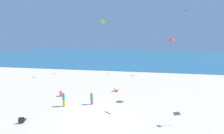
{
  "coord_description": "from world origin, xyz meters",
  "views": [
    {
      "loc": [
        3.48,
        -12.61,
        7.42
      ],
      "look_at": [
        0.0,
        7.99,
        3.43
      ],
      "focal_mm": 25.13,
      "sensor_mm": 36.0,
      "label": 1
    }
  ],
  "objects_px": {
    "beach_chair_far_right": "(116,90)",
    "person_1": "(64,98)",
    "person_2": "(92,98)",
    "kite_red": "(171,39)",
    "person_0": "(61,94)",
    "kite_lime": "(103,22)",
    "beach_chair_mid_beach": "(22,120)",
    "kite_blue": "(76,44)",
    "kite_green": "(167,1)",
    "kite_purple": "(186,10)"
  },
  "relations": [
    {
      "from": "beach_chair_far_right",
      "to": "person_1",
      "type": "xyz_separation_m",
      "value": [
        -4.84,
        -5.71,
        0.66
      ]
    },
    {
      "from": "person_2",
      "to": "kite_red",
      "type": "relative_size",
      "value": 1.13
    },
    {
      "from": "person_0",
      "to": "person_2",
      "type": "height_order",
      "value": "person_2"
    },
    {
      "from": "kite_red",
      "to": "kite_lime",
      "type": "bearing_deg",
      "value": 126.34
    },
    {
      "from": "beach_chair_mid_beach",
      "to": "kite_lime",
      "type": "bearing_deg",
      "value": -22.53
    },
    {
      "from": "beach_chair_mid_beach",
      "to": "person_0",
      "type": "xyz_separation_m",
      "value": [
        0.39,
        6.46,
        0.04
      ]
    },
    {
      "from": "kite_blue",
      "to": "person_2",
      "type": "bearing_deg",
      "value": -62.17
    },
    {
      "from": "person_0",
      "to": "kite_green",
      "type": "relative_size",
      "value": 0.8
    },
    {
      "from": "kite_red",
      "to": "kite_lime",
      "type": "distance_m",
      "value": 19.37
    },
    {
      "from": "beach_chair_far_right",
      "to": "kite_blue",
      "type": "relative_size",
      "value": 0.44
    },
    {
      "from": "person_2",
      "to": "kite_lime",
      "type": "bearing_deg",
      "value": -31.6
    },
    {
      "from": "person_2",
      "to": "kite_green",
      "type": "distance_m",
      "value": 24.78
    },
    {
      "from": "person_1",
      "to": "kite_red",
      "type": "height_order",
      "value": "kite_red"
    },
    {
      "from": "kite_purple",
      "to": "kite_lime",
      "type": "distance_m",
      "value": 16.43
    },
    {
      "from": "beach_chair_mid_beach",
      "to": "person_1",
      "type": "relative_size",
      "value": 0.49
    },
    {
      "from": "beach_chair_mid_beach",
      "to": "beach_chair_far_right",
      "type": "bearing_deg",
      "value": -53.46
    },
    {
      "from": "person_1",
      "to": "kite_red",
      "type": "relative_size",
      "value": 1.27
    },
    {
      "from": "beach_chair_far_right",
      "to": "kite_green",
      "type": "relative_size",
      "value": 0.7
    },
    {
      "from": "person_1",
      "to": "kite_red",
      "type": "distance_m",
      "value": 13.5
    },
    {
      "from": "person_1",
      "to": "kite_blue",
      "type": "distance_m",
      "value": 16.86
    },
    {
      "from": "beach_chair_mid_beach",
      "to": "kite_purple",
      "type": "bearing_deg",
      "value": -57.67
    },
    {
      "from": "person_0",
      "to": "kite_red",
      "type": "xyz_separation_m",
      "value": [
        13.09,
        0.92,
        6.88
      ]
    },
    {
      "from": "beach_chair_far_right",
      "to": "kite_purple",
      "type": "relative_size",
      "value": 0.43
    },
    {
      "from": "person_2",
      "to": "kite_lime",
      "type": "relative_size",
      "value": 0.77
    },
    {
      "from": "beach_chair_mid_beach",
      "to": "kite_lime",
      "type": "xyz_separation_m",
      "value": [
        2.19,
        22.73,
        10.4
      ]
    },
    {
      "from": "beach_chair_mid_beach",
      "to": "kite_red",
      "type": "distance_m",
      "value": 16.86
    },
    {
      "from": "beach_chair_mid_beach",
      "to": "person_1",
      "type": "height_order",
      "value": "person_1"
    },
    {
      "from": "person_0",
      "to": "person_1",
      "type": "xyz_separation_m",
      "value": [
        1.72,
        -2.75,
        0.61
      ]
    },
    {
      "from": "kite_red",
      "to": "kite_purple",
      "type": "height_order",
      "value": "kite_purple"
    },
    {
      "from": "beach_chair_mid_beach",
      "to": "person_1",
      "type": "bearing_deg",
      "value": -46.71
    },
    {
      "from": "person_1",
      "to": "kite_purple",
      "type": "bearing_deg",
      "value": 160.96
    },
    {
      "from": "kite_green",
      "to": "kite_lime",
      "type": "bearing_deg",
      "value": 179.84
    },
    {
      "from": "person_2",
      "to": "kite_green",
      "type": "xyz_separation_m",
      "value": [
        10.25,
        18.0,
        13.61
      ]
    },
    {
      "from": "beach_chair_far_right",
      "to": "person_0",
      "type": "height_order",
      "value": "person_0"
    },
    {
      "from": "person_1",
      "to": "kite_purple",
      "type": "height_order",
      "value": "kite_purple"
    },
    {
      "from": "kite_green",
      "to": "kite_lime",
      "type": "distance_m",
      "value": 13.53
    },
    {
      "from": "beach_chair_far_right",
      "to": "kite_lime",
      "type": "distance_m",
      "value": 17.56
    },
    {
      "from": "person_0",
      "to": "kite_purple",
      "type": "xyz_separation_m",
      "value": [
        18.1,
        15.08,
        12.06
      ]
    },
    {
      "from": "kite_purple",
      "to": "kite_blue",
      "type": "bearing_deg",
      "value": -173.3
    },
    {
      "from": "person_2",
      "to": "kite_green",
      "type": "bearing_deg",
      "value": -69.92
    },
    {
      "from": "beach_chair_far_right",
      "to": "beach_chair_mid_beach",
      "type": "xyz_separation_m",
      "value": [
        -6.95,
        -9.41,
        0.01
      ]
    },
    {
      "from": "person_1",
      "to": "beach_chair_far_right",
      "type": "bearing_deg",
      "value": 163.25
    },
    {
      "from": "person_1",
      "to": "kite_lime",
      "type": "relative_size",
      "value": 0.87
    },
    {
      "from": "person_1",
      "to": "kite_blue",
      "type": "relative_size",
      "value": 0.98
    },
    {
      "from": "person_0",
      "to": "person_1",
      "type": "distance_m",
      "value": 3.3
    },
    {
      "from": "person_2",
      "to": "kite_lime",
      "type": "xyz_separation_m",
      "value": [
        -2.75,
        18.04,
        9.85
      ]
    },
    {
      "from": "kite_purple",
      "to": "beach_chair_far_right",
      "type": "bearing_deg",
      "value": -133.59
    },
    {
      "from": "person_0",
      "to": "person_2",
      "type": "distance_m",
      "value": 4.91
    },
    {
      "from": "person_1",
      "to": "kite_purple",
      "type": "xyz_separation_m",
      "value": [
        16.38,
        17.84,
        11.45
      ]
    },
    {
      "from": "beach_chair_far_right",
      "to": "kite_lime",
      "type": "height_order",
      "value": "kite_lime"
    }
  ]
}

